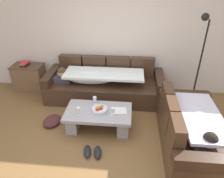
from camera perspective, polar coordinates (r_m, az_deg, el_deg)
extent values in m
plane|color=brown|center=(3.60, -2.61, -16.26)|extent=(14.00, 14.00, 0.00)
cube|color=beige|center=(4.80, 0.57, 14.81)|extent=(9.00, 0.10, 2.70)
cube|color=#442C1D|center=(4.75, -2.00, -0.32)|extent=(2.60, 0.92, 0.42)
cube|color=#442C1D|center=(5.05, -11.09, 6.62)|extent=(0.53, 0.16, 0.46)
cube|color=#442C1D|center=(4.93, -4.79, 6.48)|extent=(0.53, 0.16, 0.46)
cube|color=#442C1D|center=(4.86, 1.76, 6.25)|extent=(0.53, 0.16, 0.46)
cube|color=#442C1D|center=(4.86, 8.37, 5.94)|extent=(0.53, 0.16, 0.46)
cube|color=#372317|center=(4.90, -16.27, 3.50)|extent=(0.18, 0.92, 0.20)
cube|color=#372317|center=(4.61, 12.99, 2.30)|extent=(0.18, 0.92, 0.20)
cube|color=#4C4C56|center=(4.82, -13.23, 2.88)|extent=(0.36, 0.28, 0.11)
sphere|color=tan|center=(4.71, -13.59, 4.39)|extent=(0.21, 0.21, 0.21)
sphere|color=#4C331E|center=(4.70, -13.64, 4.72)|extent=(0.20, 0.20, 0.20)
ellipsoid|color=white|center=(4.59, -6.11, 3.33)|extent=(1.10, 0.44, 0.28)
cube|color=white|center=(4.48, -2.22, 4.21)|extent=(1.70, 0.60, 0.05)
cube|color=white|center=(4.37, -2.73, -2.98)|extent=(1.44, 0.04, 0.38)
cube|color=#442C1D|center=(3.73, 20.81, -12.36)|extent=(0.92, 1.75, 0.42)
cube|color=#442C1D|center=(3.01, 17.20, -12.04)|extent=(0.16, 0.44, 0.46)
cube|color=#442C1D|center=(3.37, 15.89, -6.79)|extent=(0.16, 0.44, 0.46)
cube|color=#442C1D|center=(3.74, 14.86, -2.58)|extent=(0.16, 0.44, 0.46)
cube|color=#372317|center=(2.99, 25.38, -17.89)|extent=(0.92, 0.18, 0.20)
cube|color=#372317|center=(4.16, 19.20, -1.92)|extent=(0.92, 0.18, 0.20)
cube|color=#4C4C56|center=(3.20, 23.95, -14.93)|extent=(0.28, 0.36, 0.11)
sphere|color=tan|center=(3.11, 25.27, -12.77)|extent=(0.21, 0.21, 0.21)
sphere|color=black|center=(3.09, 25.40, -12.36)|extent=(0.20, 0.20, 0.20)
ellipsoid|color=silver|center=(3.61, 22.21, -7.09)|extent=(0.44, 0.83, 0.28)
cube|color=silver|center=(3.48, 23.25, -6.78)|extent=(0.60, 1.28, 0.05)
cube|color=silver|center=(3.86, 27.29, -11.96)|extent=(0.04, 1.09, 0.38)
cube|color=#A29CA0|center=(3.81, -3.76, -6.36)|extent=(1.20, 0.68, 0.06)
cube|color=#A29CA0|center=(4.01, -10.24, -8.10)|extent=(0.20, 0.54, 0.32)
cube|color=#A29CA0|center=(3.89, 3.13, -9.00)|extent=(0.20, 0.54, 0.32)
cylinder|color=silver|center=(3.75, -3.40, -5.74)|extent=(0.28, 0.28, 0.07)
sphere|color=olive|center=(3.78, -2.86, -4.96)|extent=(0.08, 0.08, 0.08)
sphere|color=orange|center=(3.76, -3.93, -5.20)|extent=(0.08, 0.08, 0.08)
sphere|color=#A92B1C|center=(3.70, -3.99, -5.90)|extent=(0.08, 0.08, 0.08)
sphere|color=red|center=(3.72, -3.04, -5.61)|extent=(0.08, 0.08, 0.08)
cylinder|color=silver|center=(3.72, -9.04, -7.10)|extent=(0.06, 0.06, 0.01)
cylinder|color=silver|center=(3.69, -9.09, -6.60)|extent=(0.01, 0.01, 0.07)
cylinder|color=silver|center=(3.65, -9.19, -5.59)|extent=(0.07, 0.07, 0.08)
cylinder|color=silver|center=(3.66, 0.21, -7.32)|extent=(0.06, 0.06, 0.01)
cylinder|color=silver|center=(3.64, 0.22, -6.81)|extent=(0.01, 0.01, 0.07)
cylinder|color=silver|center=(3.59, 0.22, -5.78)|extent=(0.07, 0.07, 0.08)
cylinder|color=silver|center=(3.96, -4.70, -4.20)|extent=(0.06, 0.06, 0.01)
cylinder|color=silver|center=(3.94, -4.72, -3.71)|extent=(0.01, 0.01, 0.07)
cylinder|color=silver|center=(3.90, -4.77, -2.73)|extent=(0.07, 0.07, 0.08)
cube|color=white|center=(3.78, 1.91, -5.96)|extent=(0.31, 0.24, 0.01)
cube|color=brown|center=(5.46, -21.70, 2.86)|extent=(0.70, 0.42, 0.62)
cube|color=brown|center=(5.33, -22.34, 5.92)|extent=(0.72, 0.44, 0.02)
cube|color=black|center=(5.34, -22.81, 6.14)|extent=(0.18, 0.21, 0.03)
cube|color=#B76623|center=(5.33, -22.97, 6.45)|extent=(0.15, 0.23, 0.03)
cube|color=red|center=(5.33, -22.83, 6.78)|extent=(0.17, 0.23, 0.02)
cylinder|color=black|center=(4.99, 20.84, -3.53)|extent=(0.28, 0.28, 0.02)
cylinder|color=black|center=(4.59, 22.86, 6.02)|extent=(0.03, 0.03, 1.80)
sphere|color=black|center=(4.20, 24.25, 17.60)|extent=(0.14, 0.14, 0.14)
ellipsoid|color=black|center=(3.53, -6.77, -16.62)|extent=(0.17, 0.29, 0.09)
ellipsoid|color=black|center=(3.51, -3.93, -16.90)|extent=(0.16, 0.29, 0.09)
ellipsoid|color=#4C2323|center=(4.23, -16.12, -8.37)|extent=(0.38, 0.45, 0.12)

